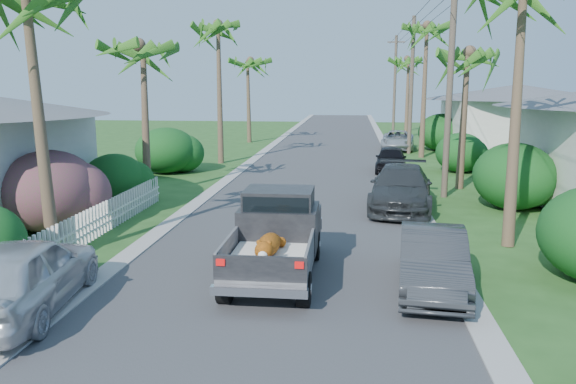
# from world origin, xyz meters

# --- Properties ---
(ground) EXTENTS (120.00, 120.00, 0.00)m
(ground) POSITION_xyz_m (0.00, 0.00, 0.00)
(ground) COLOR #29521E
(ground) RESTS_ON ground
(road) EXTENTS (8.00, 100.00, 0.02)m
(road) POSITION_xyz_m (0.00, 25.00, 0.01)
(road) COLOR #38383A
(road) RESTS_ON ground
(curb_left) EXTENTS (0.60, 100.00, 0.06)m
(curb_left) POSITION_xyz_m (-4.30, 25.00, 0.03)
(curb_left) COLOR #A5A39E
(curb_left) RESTS_ON ground
(curb_right) EXTENTS (0.60, 100.00, 0.06)m
(curb_right) POSITION_xyz_m (4.30, 25.00, 0.03)
(curb_right) COLOR #A5A39E
(curb_right) RESTS_ON ground
(pickup_truck) EXTENTS (1.98, 5.12, 2.06)m
(pickup_truck) POSITION_xyz_m (-0.07, 2.87, 1.01)
(pickup_truck) COLOR black
(pickup_truck) RESTS_ON ground
(parked_car_rn) EXTENTS (1.83, 4.30, 1.38)m
(parked_car_rn) POSITION_xyz_m (3.60, 1.96, 0.69)
(parked_car_rn) COLOR #313437
(parked_car_rn) RESTS_ON ground
(parked_car_rm) EXTENTS (2.81, 5.68, 1.59)m
(parked_car_rm) POSITION_xyz_m (3.60, 10.51, 0.79)
(parked_car_rm) COLOR #2E3133
(parked_car_rm) RESTS_ON ground
(parked_car_rf) EXTENTS (1.90, 4.07, 1.35)m
(parked_car_rf) POSITION_xyz_m (3.84, 19.68, 0.67)
(parked_car_rf) COLOR black
(parked_car_rf) RESTS_ON ground
(parked_car_rd) EXTENTS (2.70, 5.03, 1.34)m
(parked_car_rd) POSITION_xyz_m (5.00, 30.15, 0.67)
(parked_car_rd) COLOR #B5B9BD
(parked_car_rd) RESTS_ON ground
(parked_car_ln) EXTENTS (2.48, 4.91, 1.60)m
(parked_car_ln) POSITION_xyz_m (-4.91, -0.32, 0.80)
(parked_car_ln) COLOR silver
(parked_car_ln) RESTS_ON ground
(palm_l_b) EXTENTS (4.40, 4.40, 7.40)m
(palm_l_b) POSITION_xyz_m (-6.80, 12.00, 6.15)
(palm_l_b) COLOR brown
(palm_l_b) RESTS_ON ground
(palm_l_c) EXTENTS (4.40, 4.40, 9.20)m
(palm_l_c) POSITION_xyz_m (-6.00, 22.00, 7.91)
(palm_l_c) COLOR brown
(palm_l_c) RESTS_ON ground
(palm_l_d) EXTENTS (4.40, 4.40, 7.70)m
(palm_l_d) POSITION_xyz_m (-6.50, 34.00, 6.44)
(palm_l_d) COLOR brown
(palm_l_d) RESTS_ON ground
(palm_r_b) EXTENTS (4.40, 4.40, 7.20)m
(palm_r_b) POSITION_xyz_m (6.60, 15.00, 5.95)
(palm_r_b) COLOR brown
(palm_r_b) RESTS_ON ground
(palm_r_c) EXTENTS (4.40, 4.40, 9.40)m
(palm_r_c) POSITION_xyz_m (6.20, 26.00, 8.11)
(palm_r_c) COLOR brown
(palm_r_c) RESTS_ON ground
(palm_r_d) EXTENTS (4.40, 4.40, 8.00)m
(palm_r_d) POSITION_xyz_m (6.50, 40.00, 6.74)
(palm_r_d) COLOR brown
(palm_r_d) RESTS_ON ground
(shrub_l_b) EXTENTS (3.00, 3.30, 2.60)m
(shrub_l_b) POSITION_xyz_m (-7.80, 6.00, 1.30)
(shrub_l_b) COLOR #A01661
(shrub_l_b) RESTS_ON ground
(shrub_l_c) EXTENTS (2.40, 2.64, 2.00)m
(shrub_l_c) POSITION_xyz_m (-7.40, 10.00, 1.00)
(shrub_l_c) COLOR #13451B
(shrub_l_c) RESTS_ON ground
(shrub_l_d) EXTENTS (3.20, 3.52, 2.40)m
(shrub_l_d) POSITION_xyz_m (-8.00, 18.00, 1.20)
(shrub_l_d) COLOR #13451B
(shrub_l_d) RESTS_ON ground
(shrub_r_b) EXTENTS (3.00, 3.30, 2.50)m
(shrub_r_b) POSITION_xyz_m (7.80, 11.00, 1.25)
(shrub_r_b) COLOR #13451B
(shrub_r_b) RESTS_ON ground
(shrub_r_c) EXTENTS (2.60, 2.86, 2.10)m
(shrub_r_c) POSITION_xyz_m (7.50, 20.00, 1.05)
(shrub_r_c) COLOR #13451B
(shrub_r_c) RESTS_ON ground
(shrub_r_d) EXTENTS (3.20, 3.52, 2.60)m
(shrub_r_d) POSITION_xyz_m (8.00, 30.00, 1.30)
(shrub_r_d) COLOR #13451B
(shrub_r_d) RESTS_ON ground
(picket_fence) EXTENTS (0.10, 11.00, 1.00)m
(picket_fence) POSITION_xyz_m (-6.00, 5.50, 0.50)
(picket_fence) COLOR white
(picket_fence) RESTS_ON ground
(house_right_far) EXTENTS (9.00, 8.00, 4.60)m
(house_right_far) POSITION_xyz_m (13.00, 30.00, 2.12)
(house_right_far) COLOR silver
(house_right_far) RESTS_ON ground
(utility_pole_b) EXTENTS (1.60, 0.26, 9.00)m
(utility_pole_b) POSITION_xyz_m (5.60, 13.00, 4.60)
(utility_pole_b) COLOR brown
(utility_pole_b) RESTS_ON ground
(utility_pole_c) EXTENTS (1.60, 0.26, 9.00)m
(utility_pole_c) POSITION_xyz_m (5.60, 28.00, 4.60)
(utility_pole_c) COLOR brown
(utility_pole_c) RESTS_ON ground
(utility_pole_d) EXTENTS (1.60, 0.26, 9.00)m
(utility_pole_d) POSITION_xyz_m (5.60, 43.00, 4.60)
(utility_pole_d) COLOR brown
(utility_pole_d) RESTS_ON ground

